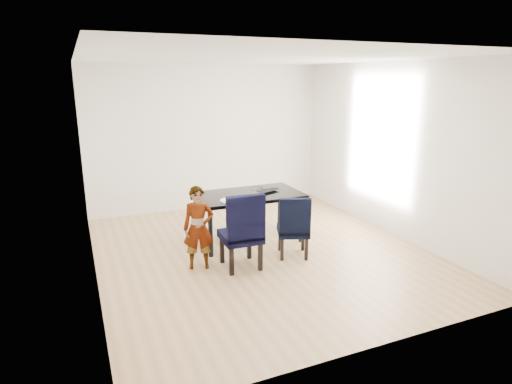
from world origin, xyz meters
name	(u,v)px	position (x,y,z in m)	size (l,w,h in m)	color
floor	(261,252)	(0.00, 0.00, -0.01)	(4.50, 5.00, 0.01)	tan
ceiling	(262,57)	(0.00, 0.00, 2.71)	(4.50, 5.00, 0.01)	white
wall_back	(208,138)	(0.00, 2.50, 1.35)	(4.50, 0.01, 2.70)	white
wall_front	(382,210)	(0.00, -2.50, 1.35)	(4.50, 0.01, 2.70)	silver
wall_left	(86,174)	(-2.25, 0.00, 1.35)	(0.01, 5.00, 2.70)	silver
wall_right	(393,150)	(2.25, 0.00, 1.35)	(0.01, 5.00, 2.70)	silver
dining_table	(248,217)	(0.00, 0.50, 0.38)	(1.60, 0.90, 0.75)	black
chair_left	(240,230)	(-0.45, -0.34, 0.52)	(0.50, 0.52, 1.04)	black
chair_right	(293,226)	(0.36, -0.28, 0.44)	(0.43, 0.44, 0.89)	black
child	(199,228)	(-0.97, -0.15, 0.55)	(0.40, 0.27, 1.10)	#E35313
plate	(231,201)	(-0.38, 0.22, 0.76)	(0.30, 0.30, 0.02)	white
sandwich	(231,198)	(-0.38, 0.22, 0.80)	(0.14, 0.07, 0.06)	olive
laptop	(266,190)	(0.32, 0.53, 0.76)	(0.36, 0.23, 0.03)	black
cable_tangle	(261,190)	(0.26, 0.59, 0.75)	(0.15, 0.15, 0.01)	black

